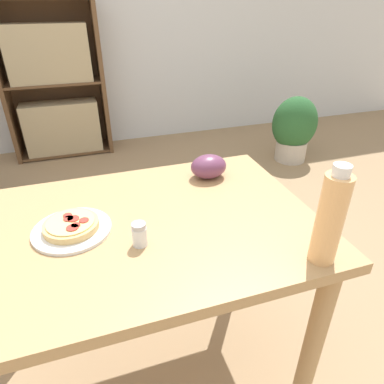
{
  "coord_description": "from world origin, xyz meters",
  "views": [
    {
      "loc": [
        -0.03,
        -0.89,
        1.34
      ],
      "look_at": [
        0.26,
        -0.03,
        0.81
      ],
      "focal_mm": 32.0,
      "sensor_mm": 36.0,
      "label": 1
    }
  ],
  "objects_px": {
    "pizza_on_plate": "(72,227)",
    "bookshelf": "(55,89)",
    "grape_bunch": "(208,167)",
    "potted_plant_floor": "(294,128)",
    "salt_shaker": "(139,234)",
    "drink_bottle": "(330,218)"
  },
  "relations": [
    {
      "from": "drink_bottle",
      "to": "salt_shaker",
      "type": "height_order",
      "value": "drink_bottle"
    },
    {
      "from": "grape_bunch",
      "to": "drink_bottle",
      "type": "height_order",
      "value": "drink_bottle"
    },
    {
      "from": "potted_plant_floor",
      "to": "salt_shaker",
      "type": "bearing_deg",
      "value": -133.89
    },
    {
      "from": "pizza_on_plate",
      "to": "drink_bottle",
      "type": "bearing_deg",
      "value": -28.25
    },
    {
      "from": "salt_shaker",
      "to": "bookshelf",
      "type": "bearing_deg",
      "value": 96.17
    },
    {
      "from": "salt_shaker",
      "to": "drink_bottle",
      "type": "bearing_deg",
      "value": -25.35
    },
    {
      "from": "potted_plant_floor",
      "to": "pizza_on_plate",
      "type": "bearing_deg",
      "value": -138.7
    },
    {
      "from": "bookshelf",
      "to": "potted_plant_floor",
      "type": "bearing_deg",
      "value": -22.82
    },
    {
      "from": "drink_bottle",
      "to": "potted_plant_floor",
      "type": "xyz_separation_m",
      "value": [
        1.26,
        1.96,
        -0.57
      ]
    },
    {
      "from": "pizza_on_plate",
      "to": "grape_bunch",
      "type": "xyz_separation_m",
      "value": [
        0.49,
        0.19,
        0.03
      ]
    },
    {
      "from": "drink_bottle",
      "to": "potted_plant_floor",
      "type": "relative_size",
      "value": 0.45
    },
    {
      "from": "salt_shaker",
      "to": "potted_plant_floor",
      "type": "relative_size",
      "value": 0.12
    },
    {
      "from": "grape_bunch",
      "to": "potted_plant_floor",
      "type": "xyz_separation_m",
      "value": [
        1.38,
        1.44,
        -0.49
      ]
    },
    {
      "from": "grape_bunch",
      "to": "potted_plant_floor",
      "type": "height_order",
      "value": "grape_bunch"
    },
    {
      "from": "grape_bunch",
      "to": "drink_bottle",
      "type": "relative_size",
      "value": 0.5
    },
    {
      "from": "pizza_on_plate",
      "to": "potted_plant_floor",
      "type": "xyz_separation_m",
      "value": [
        1.86,
        1.64,
        -0.46
      ]
    },
    {
      "from": "pizza_on_plate",
      "to": "potted_plant_floor",
      "type": "distance_m",
      "value": 2.52
    },
    {
      "from": "grape_bunch",
      "to": "salt_shaker",
      "type": "bearing_deg",
      "value": -135.05
    },
    {
      "from": "grape_bunch",
      "to": "salt_shaker",
      "type": "xyz_separation_m",
      "value": [
        -0.31,
        -0.31,
        -0.01
      ]
    },
    {
      "from": "salt_shaker",
      "to": "bookshelf",
      "type": "xyz_separation_m",
      "value": [
        -0.28,
        2.59,
        -0.18
      ]
    },
    {
      "from": "pizza_on_plate",
      "to": "salt_shaker",
      "type": "distance_m",
      "value": 0.21
    },
    {
      "from": "pizza_on_plate",
      "to": "bookshelf",
      "type": "relative_size",
      "value": 0.17
    }
  ]
}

